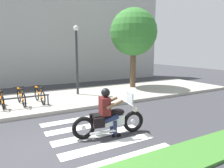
# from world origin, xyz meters

# --- Properties ---
(ground_plane) EXTENTS (48.00, 48.00, 0.00)m
(ground_plane) POSITION_xyz_m (0.00, 0.00, 0.00)
(ground_plane) COLOR #38383D
(sidewalk) EXTENTS (24.00, 4.40, 0.15)m
(sidewalk) POSITION_xyz_m (0.00, 4.78, 0.07)
(sidewalk) COLOR #A8A399
(sidewalk) RESTS_ON ground
(crosswalk_stripe_0) EXTENTS (2.80, 0.40, 0.01)m
(crosswalk_stripe_0) POSITION_xyz_m (1.49, -1.60, 0.00)
(crosswalk_stripe_0) COLOR white
(crosswalk_stripe_0) RESTS_ON ground
(crosswalk_stripe_1) EXTENTS (2.80, 0.40, 0.01)m
(crosswalk_stripe_1) POSITION_xyz_m (1.49, -0.80, 0.00)
(crosswalk_stripe_1) COLOR white
(crosswalk_stripe_1) RESTS_ON ground
(crosswalk_stripe_2) EXTENTS (2.80, 0.40, 0.01)m
(crosswalk_stripe_2) POSITION_xyz_m (1.49, 0.00, 0.00)
(crosswalk_stripe_2) COLOR white
(crosswalk_stripe_2) RESTS_ON ground
(crosswalk_stripe_3) EXTENTS (2.80, 0.40, 0.01)m
(crosswalk_stripe_3) POSITION_xyz_m (1.49, 0.80, 0.00)
(crosswalk_stripe_3) COLOR white
(crosswalk_stripe_3) RESTS_ON ground
(crosswalk_stripe_4) EXTENTS (2.80, 0.40, 0.01)m
(crosswalk_stripe_4) POSITION_xyz_m (1.49, 1.60, 0.00)
(crosswalk_stripe_4) COLOR white
(crosswalk_stripe_4) RESTS_ON ground
(motorcycle) EXTENTS (2.24, 0.76, 1.26)m
(motorcycle) POSITION_xyz_m (1.80, -0.21, 0.47)
(motorcycle) COLOR black
(motorcycle) RESTS_ON ground
(rider) EXTENTS (0.68, 0.60, 1.46)m
(rider) POSITION_xyz_m (1.73, -0.19, 0.84)
(rider) COLOR #591919
(rider) RESTS_ON ground
(bicycle_3) EXTENTS (0.48, 1.62, 0.73)m
(bicycle_3) POSITION_xyz_m (-1.00, 4.25, 0.49)
(bicycle_3) COLOR black
(bicycle_3) RESTS_ON sidewalk
(bicycle_4) EXTENTS (0.48, 1.66, 0.76)m
(bicycle_4) POSITION_xyz_m (-0.23, 4.24, 0.50)
(bicycle_4) COLOR black
(bicycle_4) RESTS_ON sidewalk
(bicycle_5) EXTENTS (0.48, 1.62, 0.76)m
(bicycle_5) POSITION_xyz_m (0.55, 4.24, 0.50)
(bicycle_5) COLOR black
(bicycle_5) RESTS_ON sidewalk
(street_lamp) EXTENTS (0.28, 0.28, 3.80)m
(street_lamp) POSITION_xyz_m (2.70, 5.18, 2.34)
(street_lamp) COLOR #2D2D33
(street_lamp) RESTS_ON ground
(tree_near_rack) EXTENTS (2.95, 2.95, 5.13)m
(tree_near_rack) POSITION_xyz_m (6.62, 5.58, 3.62)
(tree_near_rack) COLOR brown
(tree_near_rack) RESTS_ON ground
(building_backdrop) EXTENTS (24.00, 1.20, 8.01)m
(building_backdrop) POSITION_xyz_m (0.00, 10.48, 4.00)
(building_backdrop) COLOR #A4A4A4
(building_backdrop) RESTS_ON ground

